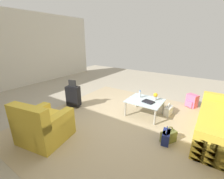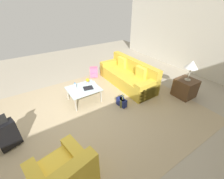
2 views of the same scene
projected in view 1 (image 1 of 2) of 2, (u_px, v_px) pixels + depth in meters
name	position (u px, v px, depth m)	size (l,w,h in m)	color
ground_plane	(122.00, 118.00, 3.94)	(12.00, 12.00, 0.00)	#A89E89
wall_right	(16.00, 50.00, 6.11)	(0.12, 8.00, 3.10)	beige
area_rug	(140.00, 129.00, 3.47)	(5.20, 4.40, 0.01)	tan
armchair	(43.00, 128.00, 3.00)	(1.00, 0.99, 0.88)	gold
coffee_table	(145.00, 102.00, 4.00)	(0.91, 0.78, 0.44)	silver
water_bottle	(140.00, 94.00, 4.13)	(0.06, 0.06, 0.20)	silver
coffee_table_book	(148.00, 102.00, 3.85)	(0.27, 0.20, 0.03)	black
flower_vase	(155.00, 96.00, 3.94)	(0.11, 0.11, 0.21)	#B2B7BC
suitcase_black	(73.00, 96.00, 4.51)	(0.45, 0.33, 0.85)	black
handbag_olive	(169.00, 137.00, 3.01)	(0.29, 0.35, 0.36)	olive
handbag_white	(169.00, 110.00, 4.10)	(0.17, 0.33, 0.36)	white
handbag_navy	(166.00, 137.00, 3.00)	(0.19, 0.34, 0.36)	navy
backpack_pink	(192.00, 101.00, 4.55)	(0.36, 0.34, 0.40)	pink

